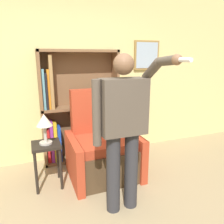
% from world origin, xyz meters
% --- Properties ---
extents(wall_back, '(8.00, 0.11, 2.80)m').
position_xyz_m(wall_back, '(0.01, 2.03, 1.40)').
color(wall_back, '#DBCC84').
rests_on(wall_back, ground_plane).
extents(bookcase, '(1.24, 0.28, 1.79)m').
position_xyz_m(bookcase, '(0.03, 1.87, 0.86)').
color(bookcase, brown).
rests_on(bookcase, ground_plane).
extents(armchair, '(0.96, 0.85, 1.23)m').
position_xyz_m(armchair, '(0.32, 1.25, 0.38)').
color(armchair, '#4C3823').
rests_on(armchair, ground_plane).
extents(person_standing, '(0.62, 0.78, 1.72)m').
position_xyz_m(person_standing, '(0.29, 0.45, 1.00)').
color(person_standing, '#2D2D33').
rests_on(person_standing, ground_plane).
extents(side_table, '(0.36, 0.36, 0.60)m').
position_xyz_m(side_table, '(-0.45, 1.22, 0.46)').
color(side_table, black).
rests_on(side_table, ground_plane).
extents(table_lamp, '(0.20, 0.20, 0.39)m').
position_xyz_m(table_lamp, '(-0.45, 1.22, 0.88)').
color(table_lamp, '#B7B2A8').
rests_on(table_lamp, side_table).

